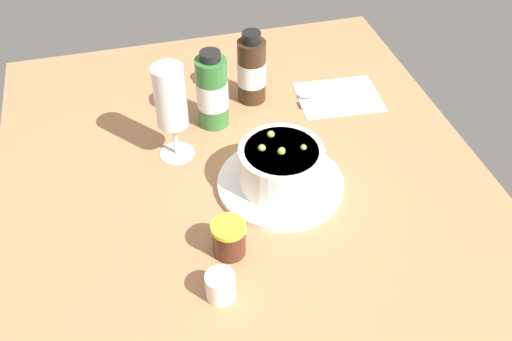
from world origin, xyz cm
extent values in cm
cube|color=#A8754C|center=(0.00, 0.00, -1.50)|extent=(110.00, 84.00, 3.00)
cylinder|color=white|center=(2.51, -5.34, 0.60)|extent=(21.50, 21.50, 1.20)
cylinder|color=white|center=(2.51, -5.34, 4.66)|extent=(14.22, 14.22, 6.92)
cylinder|color=beige|center=(2.51, -5.34, 7.32)|extent=(12.23, 12.23, 1.60)
sphere|color=#8D9E43|center=(6.67, -4.68, 8.22)|extent=(1.30, 1.30, 1.30)
sphere|color=#8D9E43|center=(2.06, -5.15, 8.22)|extent=(1.32, 1.32, 1.32)
sphere|color=#8D9E43|center=(2.11, -8.91, 8.22)|extent=(1.04, 1.04, 1.04)
sphere|color=#8D9E43|center=(3.68, -2.33, 8.22)|extent=(1.29, 1.29, 1.29)
sphere|color=#8D9E43|center=(2.25, -5.28, 8.22)|extent=(1.19, 1.19, 1.19)
cube|color=white|center=(24.44, -24.21, 0.15)|extent=(13.90, 17.34, 0.30)
cube|color=silver|center=(23.24, -25.21, 0.55)|extent=(2.29, 14.05, 0.50)
cube|color=silver|center=(23.24, -17.41, 0.55)|extent=(2.48, 3.76, 0.40)
cube|color=silver|center=(26.04, -25.21, 0.55)|extent=(2.02, 13.04, 0.50)
ellipsoid|color=silver|center=(26.04, -18.21, 0.60)|extent=(2.40, 4.00, 0.60)
cylinder|color=white|center=(-16.80, 9.18, 2.21)|extent=(4.26, 4.26, 4.42)
cone|color=white|center=(-15.59, 7.69, 3.89)|extent=(2.49, 2.58, 2.26)
cylinder|color=white|center=(15.39, 10.42, 0.20)|extent=(6.28, 6.28, 0.40)
cylinder|color=white|center=(15.39, 10.42, 3.67)|extent=(0.80, 0.80, 6.53)
cylinder|color=white|center=(15.39, 10.42, 12.63)|extent=(5.42, 5.42, 11.39)
cylinder|color=beige|center=(15.39, 10.42, 10.92)|extent=(4.44, 4.44, 6.84)
cylinder|color=#4B2518|center=(-9.21, 6.20, 2.54)|extent=(5.07, 5.07, 5.07)
cylinder|color=yellow|center=(-9.21, 6.20, 5.47)|extent=(5.32, 5.32, 0.80)
cylinder|color=#382314|center=(28.51, -6.98, 6.48)|extent=(5.57, 5.57, 12.97)
cylinder|color=silver|center=(28.51, -6.98, 6.22)|extent=(5.69, 5.69, 4.93)
cylinder|color=black|center=(28.51, -6.98, 13.97)|extent=(3.62, 3.62, 2.02)
cylinder|color=#337233|center=(22.73, 2.03, 7.00)|extent=(5.82, 5.82, 14.00)
cylinder|color=white|center=(22.73, 2.03, 6.72)|extent=(5.94, 5.94, 5.32)
cylinder|color=black|center=(22.73, 2.03, 14.79)|extent=(3.79, 3.79, 1.58)
camera|label=1|loc=(-65.53, 16.78, 69.60)|focal=40.92mm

